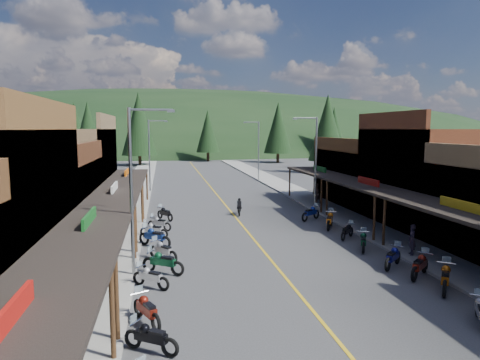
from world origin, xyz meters
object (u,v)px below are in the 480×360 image
streetlight_3 (258,148)px  bike_east_5 (393,256)px  bike_east_8 (330,219)px  bike_east_6 (363,240)px  shop_west_2 (30,202)px  pine_4 (278,128)px  bike_east_9 (311,212)px  streetlight_0 (134,184)px  pine_10 (88,130)px  bike_west_10 (165,213)px  shop_east_2 (433,177)px  pine_5 (329,125)px  bike_west_5 (163,261)px  bike_east_3 (445,276)px  pine_8 (48,136)px  rider_on_bike (239,208)px  bike_west_4 (151,276)px  bike_west_3 (147,308)px  pedestrian_east_b (316,193)px  pine_3 (208,131)px  pine_7 (42,128)px  bike_west_7 (155,236)px  pine_6 (392,131)px  pine_11 (327,128)px  streetlight_1 (151,152)px  pine_9 (334,132)px  pine_1 (75,128)px  bike_east_7 (347,230)px  pine_2 (139,124)px  bike_west_9 (159,223)px  bike_west_6 (163,250)px  bike_west_8 (154,229)px  streetlight_2 (314,159)px  shop_west_3 (64,171)px  pedestrian_east_a (412,240)px

streetlight_3 → bike_east_5: (-1.17, -36.93, -3.85)m
bike_east_8 → bike_east_6: bearing=-63.1°
shop_west_2 → pine_4: pine_4 is taller
pine_4 → bike_east_9: 57.12m
streetlight_0 → pine_10: 57.13m
bike_west_10 → shop_east_2: bearing=-46.4°
pine_5 → bike_west_5: (-39.72, -77.83, -7.34)m
bike_east_3 → bike_east_6: 6.51m
pine_8 → rider_on_bike: size_ratio=5.10×
pine_10 → bike_west_4: pine_10 is taller
bike_west_3 → pedestrian_east_b: size_ratio=1.11×
streetlight_3 → pine_3: pine_3 is taller
pine_8 → shop_west_2: bearing=-77.8°
streetlight_3 → bike_east_6: bearing=-92.1°
bike_west_4 → pine_8: bearing=56.8°
bike_west_4 → pine_7: bearing=55.6°
pine_10 → bike_west_7: (11.80, -50.86, -6.11)m
streetlight_0 → pine_8: pine_8 is taller
pine_4 → rider_on_bike: (-17.56, -52.33, -6.66)m
pine_4 → pine_6: 28.29m
rider_on_bike → bike_west_3: bearing=-101.8°
shop_east_2 → pine_3: size_ratio=0.99×
pine_11 → pine_10: bearing=162.5°
streetlight_1 → pine_4: (24.95, 38.00, 2.78)m
pine_5 → pine_8: pine_5 is taller
pine_8 → pine_9: (46.00, 5.00, 0.40)m
pine_1 → bike_east_7: pine_1 is taller
pine_2 → bike_west_9: bearing=-85.8°
bike_west_6 → bike_west_7: bearing=60.5°
bike_west_8 → bike_west_9: (0.32, 2.08, -0.02)m
pine_2 → pine_3: bearing=29.7°
streetlight_3 → pine_10: (-24.95, 20.00, 2.32)m
streetlight_0 → streetlight_2: (13.90, 14.00, 0.00)m
bike_west_7 → bike_east_7: bearing=-50.5°
pine_2 → bike_west_9: (4.04, -54.64, -7.44)m
shop_west_3 → pedestrian_east_b: size_ratio=5.68×
pine_2 → pine_5: same height
bike_west_3 → streetlight_2: bearing=29.4°
shop_west_2 → bike_west_9: 8.21m
streetlight_1 → bike_east_8: (12.85, -20.27, -3.79)m
pine_2 → pedestrian_east_a: bearing=-74.4°
bike_west_4 → shop_east_2: bearing=-26.6°
pine_6 → pine_10: (-64.00, -14.00, 0.30)m
streetlight_0 → streetlight_1: (0.00, 28.00, 0.00)m
streetlight_2 → shop_east_2: bearing=-42.7°
bike_west_8 → pine_1: bearing=45.5°
bike_west_7 → bike_east_7: bike_west_7 is taller
pine_7 → pine_8: (10.00, -36.00, -1.26)m
shop_east_2 → bike_east_5: size_ratio=5.13×
pine_3 → bike_east_8: bearing=-88.3°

